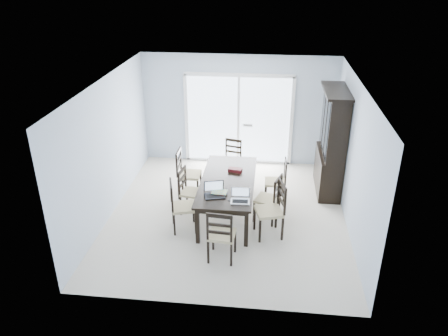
{
  "coord_description": "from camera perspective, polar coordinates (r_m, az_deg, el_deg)",
  "views": [
    {
      "loc": [
        0.72,
        -7.25,
        4.49
      ],
      "look_at": [
        -0.07,
        0.0,
        0.99
      ],
      "focal_mm": 35.0,
      "sensor_mm": 36.0,
      "label": 1
    }
  ],
  "objects": [
    {
      "name": "floor",
      "position": [
        8.56,
        0.48,
        -6.03
      ],
      "size": [
        5.0,
        5.0,
        0.0
      ],
      "primitive_type": "plane",
      "color": "beige",
      "rests_on": "ground"
    },
    {
      "name": "ceiling",
      "position": [
        7.53,
        0.55,
        11.07
      ],
      "size": [
        5.0,
        5.0,
        0.0
      ],
      "primitive_type": "plane",
      "rotation": [
        3.14,
        0.0,
        0.0
      ],
      "color": "white",
      "rests_on": "back_wall"
    },
    {
      "name": "back_wall",
      "position": [
        10.28,
        1.92,
        7.53
      ],
      "size": [
        4.5,
        0.02,
        2.6
      ],
      "primitive_type": "cube",
      "color": "#ADBDCF",
      "rests_on": "floor"
    },
    {
      "name": "wall_left",
      "position": [
        8.46,
        -14.85,
        2.56
      ],
      "size": [
        0.02,
        5.0,
        2.6
      ],
      "primitive_type": "cube",
      "color": "#ADBDCF",
      "rests_on": "floor"
    },
    {
      "name": "wall_right",
      "position": [
        8.07,
        16.62,
        1.19
      ],
      "size": [
        0.02,
        5.0,
        2.6
      ],
      "primitive_type": "cube",
      "color": "#ADBDCF",
      "rests_on": "floor"
    },
    {
      "name": "balcony",
      "position": [
        11.69,
        2.21,
        2.75
      ],
      "size": [
        4.5,
        2.0,
        0.1
      ],
      "primitive_type": "cube",
      "color": "gray",
      "rests_on": "ground"
    },
    {
      "name": "railing",
      "position": [
        12.41,
        2.6,
        7.08
      ],
      "size": [
        4.5,
        0.06,
        1.1
      ],
      "primitive_type": "cube",
      "color": "#99999E",
      "rests_on": "balcony"
    },
    {
      "name": "dining_table",
      "position": [
        8.23,
        0.49,
        -2.04
      ],
      "size": [
        1.0,
        2.2,
        0.75
      ],
      "color": "black",
      "rests_on": "floor"
    },
    {
      "name": "china_hutch",
      "position": [
        9.26,
        13.89,
        3.15
      ],
      "size": [
        0.5,
        1.38,
        2.2
      ],
      "color": "black",
      "rests_on": "floor"
    },
    {
      "name": "sliding_door",
      "position": [
        10.33,
        1.89,
        6.36
      ],
      "size": [
        2.52,
        0.05,
        2.18
      ],
      "color": "silver",
      "rests_on": "floor"
    },
    {
      "name": "chair_left_near",
      "position": [
        7.86,
        -6.03,
        -4.28
      ],
      "size": [
        0.53,
        0.52,
        1.12
      ],
      "rotation": [
        0.0,
        0.0,
        -1.3
      ],
      "color": "black",
      "rests_on": "floor"
    },
    {
      "name": "chair_left_mid",
      "position": [
        8.42,
        -4.79,
        -2.37
      ],
      "size": [
        0.46,
        0.45,
        1.04
      ],
      "rotation": [
        0.0,
        0.0,
        -1.73
      ],
      "color": "black",
      "rests_on": "floor"
    },
    {
      "name": "chair_left_far",
      "position": [
        8.99,
        -5.18,
        -0.02
      ],
      "size": [
        0.45,
        0.44,
        1.17
      ],
      "rotation": [
        0.0,
        0.0,
        -1.57
      ],
      "color": "black",
      "rests_on": "floor"
    },
    {
      "name": "chair_right_near",
      "position": [
        7.7,
        6.66,
        -4.66
      ],
      "size": [
        0.57,
        0.56,
        1.19
      ],
      "rotation": [
        0.0,
        0.0,
        1.85
      ],
      "color": "black",
      "rests_on": "floor"
    },
    {
      "name": "chair_right_mid",
      "position": [
        8.12,
        6.31,
        -3.41
      ],
      "size": [
        0.53,
        0.52,
        1.08
      ],
      "rotation": [
        0.0,
        0.0,
        1.23
      ],
      "color": "black",
      "rests_on": "floor"
    },
    {
      "name": "chair_right_far",
      "position": [
        8.82,
        7.3,
        -1.1
      ],
      "size": [
        0.42,
        0.41,
        1.05
      ],
      "rotation": [
        0.0,
        0.0,
        1.6
      ],
      "color": "black",
      "rests_on": "floor"
    },
    {
      "name": "chair_end_near",
      "position": [
        7.01,
        -0.42,
        -8.2
      ],
      "size": [
        0.45,
        0.46,
        1.12
      ],
      "rotation": [
        0.0,
        0.0,
        -0.08
      ],
      "color": "black",
      "rests_on": "floor"
    },
    {
      "name": "chair_end_far",
      "position": [
        9.75,
        1.05,
        1.72
      ],
      "size": [
        0.48,
        0.48,
        1.03
      ],
      "rotation": [
        0.0,
        0.0,
        2.88
      ],
      "color": "black",
      "rests_on": "floor"
    },
    {
      "name": "laptop_dark",
      "position": [
        7.61,
        -1.2,
        -3.32
      ],
      "size": [
        0.41,
        0.33,
        0.25
      ],
      "rotation": [
        0.0,
        0.0,
        0.26
      ],
      "color": "black",
      "rests_on": "dining_table"
    },
    {
      "name": "laptop_silver",
      "position": [
        7.45,
        2.12,
        -4.08
      ],
      "size": [
        0.34,
        0.24,
        0.22
      ],
      "rotation": [
        0.0,
        0.0,
        0.04
      ],
      "color": "silver",
      "rests_on": "dining_table"
    },
    {
      "name": "book_stack",
      "position": [
        7.71,
        -0.65,
        -3.22
      ],
      "size": [
        0.29,
        0.23,
        0.04
      ],
      "rotation": [
        0.0,
        0.0,
        -0.21
      ],
      "color": "maroon",
      "rests_on": "dining_table"
    },
    {
      "name": "cell_phone",
      "position": [
        7.5,
        0.95,
        -4.24
      ],
      "size": [
        0.12,
        0.07,
        0.01
      ],
      "primitive_type": "cube",
      "rotation": [
        0.0,
        0.0,
        -0.14
      ],
      "color": "black",
      "rests_on": "dining_table"
    },
    {
      "name": "game_box",
      "position": [
        8.5,
        1.47,
        -0.26
      ],
      "size": [
        0.28,
        0.18,
        0.07
      ],
      "primitive_type": "cube",
      "rotation": [
        0.0,
        0.0,
        -0.19
      ],
      "color": "#4D110F",
      "rests_on": "dining_table"
    },
    {
      "name": "hot_tub",
      "position": [
        11.42,
        -0.5,
        5.12
      ],
      "size": [
        2.03,
        1.84,
        0.98
      ],
      "rotation": [
        0.0,
        0.0,
        -0.08
      ],
      "color": "brown",
      "rests_on": "balcony"
    }
  ]
}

